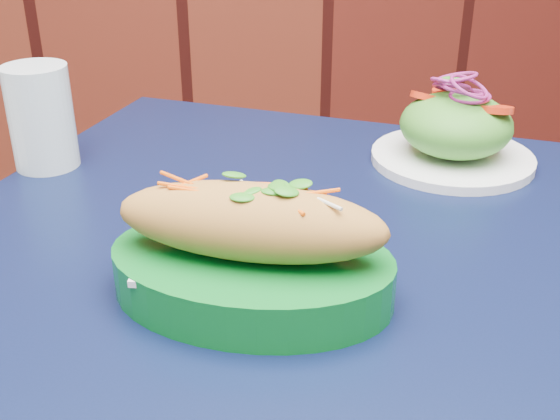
{
  "coord_description": "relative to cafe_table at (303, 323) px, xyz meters",
  "views": [
    {
      "loc": [
        -0.32,
        1.03,
        1.1
      ],
      "look_at": [
        -0.26,
        1.61,
        0.81
      ],
      "focal_mm": 45.0,
      "sensor_mm": 36.0,
      "label": 1
    }
  ],
  "objects": [
    {
      "name": "water_glass",
      "position": [
        -0.3,
        0.25,
        0.15
      ],
      "size": [
        0.08,
        0.08,
        0.13
      ],
      "primitive_type": "cylinder",
      "color": "silver",
      "rests_on": "cafe_table"
    },
    {
      "name": "salad_plate",
      "position": [
        0.22,
        0.21,
        0.13
      ],
      "size": [
        0.21,
        0.21,
        0.12
      ],
      "rotation": [
        0.0,
        0.0,
        0.15
      ],
      "color": "white",
      "rests_on": "cafe_table"
    },
    {
      "name": "banh_mi_basket",
      "position": [
        -0.06,
        -0.08,
        0.13
      ],
      "size": [
        0.29,
        0.23,
        0.12
      ],
      "rotation": [
        0.0,
        0.0,
        -0.31
      ],
      "color": "#096820",
      "rests_on": "cafe_table"
    },
    {
      "name": "cafe_table",
      "position": [
        0.0,
        0.0,
        0.0
      ],
      "size": [
        1.06,
        1.06,
        0.75
      ],
      "rotation": [
        0.0,
        0.0,
        -0.42
      ],
      "color": "black",
      "rests_on": "ground"
    }
  ]
}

